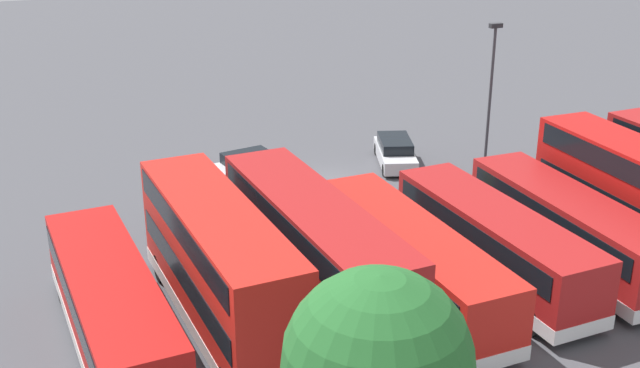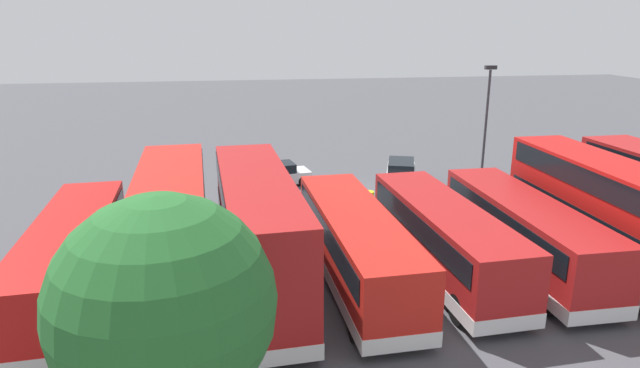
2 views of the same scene
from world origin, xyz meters
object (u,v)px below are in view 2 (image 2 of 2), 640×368
object	(u,v)px
bus_double_decker_second	(600,209)
bus_single_deck_third	(524,231)
bus_single_deck_fourth	(443,237)
car_small_green	(401,172)
bus_single_deck_far_end	(72,257)
car_hatchback_silver	(277,174)
waste_bin_yellow	(369,199)
bus_double_decker_sixth	(258,230)
lamp_post_tall	(487,116)
bus_double_decker_seventh	(172,228)
bus_single_deck_fifth	(356,244)

from	to	relation	value
bus_double_decker_second	bus_single_deck_third	world-z (taller)	bus_double_decker_second
bus_single_deck_fourth	car_small_green	size ratio (longest dim) A/B	2.18
bus_single_deck_far_end	car_small_green	size ratio (longest dim) A/B	2.30
car_hatchback_silver	waste_bin_yellow	bearing A→B (deg)	131.53
bus_double_decker_sixth	lamp_post_tall	xyz separation A→B (m)	(-14.98, -12.27, 2.00)
bus_double_decker_sixth	bus_double_decker_seventh	distance (m)	3.33
bus_single_deck_fourth	bus_single_deck_far_end	xyz separation A→B (m)	(14.55, -0.31, 0.00)
bus_single_deck_third	lamp_post_tall	bearing A→B (deg)	-107.59
bus_single_deck_fifth	lamp_post_tall	world-z (taller)	lamp_post_tall
waste_bin_yellow	lamp_post_tall	bearing A→B (deg)	-157.54
car_small_green	lamp_post_tall	distance (m)	6.41
bus_double_decker_sixth	waste_bin_yellow	world-z (taller)	bus_double_decker_sixth
car_hatchback_silver	bus_single_deck_far_end	bearing A→B (deg)	57.03
bus_single_deck_third	bus_double_decker_second	bearing A→B (deg)	177.37
bus_single_deck_fifth	bus_double_decker_seventh	world-z (taller)	bus_double_decker_seventh
bus_double_decker_sixth	bus_single_deck_fourth	bearing A→B (deg)	-178.68
bus_single_deck_fourth	waste_bin_yellow	xyz separation A→B (m)	(0.97, -8.64, -1.15)
bus_double_decker_seventh	car_hatchback_silver	xyz separation A→B (m)	(-5.14, -13.43, -1.75)
bus_double_decker_sixth	lamp_post_tall	bearing A→B (deg)	-140.67
car_small_green	lamp_post_tall	bearing A→B (deg)	167.84
bus_single_deck_third	bus_single_deck_far_end	world-z (taller)	same
bus_single_deck_fourth	bus_single_deck_fifth	bearing A→B (deg)	2.90
bus_single_deck_fourth	waste_bin_yellow	size ratio (longest dim) A/B	11.29
bus_single_deck_third	waste_bin_yellow	bearing A→B (deg)	-61.94
bus_single_deck_fifth	bus_double_decker_sixth	bearing A→B (deg)	-0.21
bus_single_deck_third	car_hatchback_silver	xyz separation A→B (m)	(9.28, -13.89, -0.92)
bus_double_decker_sixth	bus_single_deck_far_end	world-z (taller)	bus_double_decker_sixth
bus_single_deck_far_end	waste_bin_yellow	xyz separation A→B (m)	(-13.58, -8.33, -1.15)
bus_double_decker_second	lamp_post_tall	distance (m)	12.34
bus_single_deck_fifth	car_small_green	bearing A→B (deg)	-114.34
bus_double_decker_sixth	car_small_green	xyz separation A→B (m)	(-9.90, -13.37, -1.75)
bus_single_deck_third	lamp_post_tall	distance (m)	12.92
bus_single_deck_fifth	car_hatchback_silver	size ratio (longest dim) A/B	2.63
bus_single_deck_third	car_hatchback_silver	world-z (taller)	bus_single_deck_third
bus_double_decker_seventh	car_small_green	world-z (taller)	bus_double_decker_seventh
bus_double_decker_second	car_hatchback_silver	xyz separation A→B (m)	(12.60, -14.04, -1.75)
bus_single_deck_far_end	car_hatchback_silver	size ratio (longest dim) A/B	2.64
bus_double_decker_sixth	car_small_green	distance (m)	16.72
bus_double_decker_sixth	car_small_green	size ratio (longest dim) A/B	2.35
bus_single_deck_fifth	bus_double_decker_seventh	distance (m)	7.18
bus_double_decker_sixth	bus_double_decker_second	bearing A→B (deg)	-179.60
lamp_post_tall	waste_bin_yellow	bearing A→B (deg)	22.46
lamp_post_tall	waste_bin_yellow	size ratio (longest dim) A/B	7.96
bus_single_deck_fourth	bus_double_decker_seventh	bearing A→B (deg)	-2.82
bus_single_deck_far_end	bus_double_decker_second	bearing A→B (deg)	178.98
bus_double_decker_sixth	car_hatchback_silver	bearing A→B (deg)	-97.59
bus_double_decker_seventh	bus_double_decker_sixth	bearing A→B (deg)	167.71
bus_double_decker_second	waste_bin_yellow	world-z (taller)	bus_double_decker_second
bus_double_decker_sixth	lamp_post_tall	world-z (taller)	lamp_post_tall
lamp_post_tall	waste_bin_yellow	distance (m)	9.89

